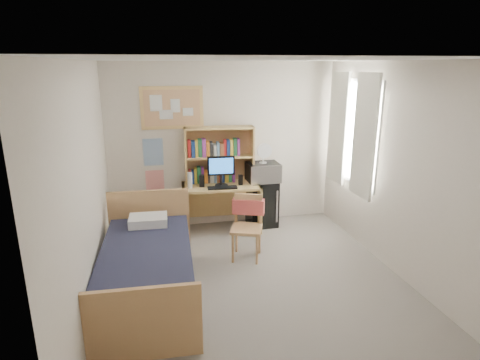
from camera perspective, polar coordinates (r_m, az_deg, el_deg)
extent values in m
cube|color=gray|center=(4.97, 2.40, -14.94)|extent=(3.60, 4.20, 0.02)
cube|color=white|center=(4.25, 2.83, 16.75)|extent=(3.60, 4.20, 0.02)
cube|color=silver|center=(6.42, -2.40, 4.90)|extent=(3.60, 0.04, 2.60)
cube|color=silver|center=(2.62, 15.21, -13.12)|extent=(3.60, 0.04, 2.60)
cube|color=silver|center=(4.33, -21.02, -1.79)|extent=(0.04, 4.20, 2.60)
cube|color=silver|center=(5.20, 22.10, 0.98)|extent=(0.04, 4.20, 2.60)
cube|color=white|center=(6.11, 15.66, 6.59)|extent=(0.10, 1.40, 1.70)
cube|color=white|center=(5.75, 17.27, 5.89)|extent=(0.04, 0.55, 1.70)
cube|color=white|center=(6.45, 13.75, 7.20)|extent=(0.04, 0.55, 1.70)
cube|color=tan|center=(6.22, -9.63, 10.10)|extent=(0.94, 0.03, 0.64)
cube|color=#275B9E|center=(6.32, -12.25, 3.89)|extent=(0.30, 0.01, 0.42)
cube|color=red|center=(6.44, -12.00, -0.20)|extent=(0.28, 0.01, 0.36)
cube|color=#DDB46B|center=(6.35, -2.69, -3.90)|extent=(1.24, 0.68, 0.75)
cube|color=tan|center=(5.42, 0.93, -6.88)|extent=(0.56, 0.56, 0.87)
cube|color=black|center=(6.55, 3.14, -3.24)|extent=(0.45, 0.45, 0.76)
cube|color=#1A1C2F|center=(4.76, -13.06, -12.77)|extent=(1.14, 2.12, 0.57)
cube|color=#DDB46B|center=(6.27, -2.94, 3.59)|extent=(1.09, 0.34, 0.88)
cube|color=black|center=(6.11, -2.70, 1.17)|extent=(0.42, 0.06, 0.44)
cube|color=black|center=(6.04, -2.52, -1.10)|extent=(0.45, 0.17, 0.02)
cube|color=black|center=(6.13, -5.47, -0.13)|extent=(0.08, 0.08, 0.18)
cube|color=black|center=(6.19, 0.08, 0.01)|extent=(0.07, 0.07, 0.16)
cylinder|color=white|center=(6.07, -7.14, -0.04)|extent=(0.08, 0.08, 0.24)
cube|color=#D1544F|center=(5.51, 1.21, -3.79)|extent=(0.45, 0.28, 0.21)
cube|color=silver|center=(6.38, 3.27, 1.15)|extent=(0.51, 0.39, 0.29)
cylinder|color=white|center=(6.31, 3.31, 3.69)|extent=(0.24, 0.24, 0.29)
cube|color=white|center=(5.30, -12.92, -5.61)|extent=(0.50, 0.36, 0.11)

